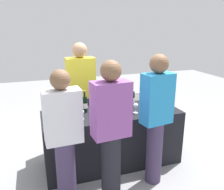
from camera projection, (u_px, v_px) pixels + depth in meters
name	position (u px, v px, depth m)	size (l,w,h in m)	color
ground_plane	(112.00, 161.00, 3.56)	(12.00, 12.00, 0.00)	gray
tasting_table	(112.00, 137.00, 3.44)	(1.94, 0.74, 0.80)	black
wine_bottle_0	(65.00, 105.00, 3.24)	(0.07, 0.07, 0.32)	black
wine_bottle_1	(77.00, 105.00, 3.23)	(0.08, 0.08, 0.33)	black
wine_bottle_2	(85.00, 104.00, 3.29)	(0.07, 0.07, 0.32)	black
wine_bottle_3	(104.00, 101.00, 3.44)	(0.08, 0.08, 0.32)	black
wine_bottle_4	(119.00, 101.00, 3.42)	(0.07, 0.07, 0.32)	black
wine_bottle_5	(125.00, 101.00, 3.47)	(0.08, 0.08, 0.30)	black
wine_bottle_6	(132.00, 99.00, 3.52)	(0.08, 0.08, 0.34)	black
wine_glass_0	(82.00, 112.00, 3.04)	(0.07, 0.07, 0.14)	silver
wine_glass_1	(117.00, 108.00, 3.21)	(0.07, 0.07, 0.14)	silver
wine_glass_2	(124.00, 106.00, 3.27)	(0.07, 0.07, 0.14)	silver
wine_glass_3	(136.00, 106.00, 3.26)	(0.07, 0.07, 0.15)	silver
wine_glass_4	(157.00, 102.00, 3.42)	(0.08, 0.08, 0.15)	silver
ice_bucket	(65.00, 111.00, 3.10)	(0.21, 0.21, 0.19)	silver
server_pouring	(81.00, 93.00, 3.79)	(0.45, 0.25, 1.73)	black
guest_0	(64.00, 135.00, 2.52)	(0.40, 0.23, 1.56)	#3F3351
guest_1	(111.00, 129.00, 2.55)	(0.42, 0.26, 1.65)	black
guest_2	(156.00, 116.00, 2.86)	(0.40, 0.26, 1.67)	#3F3351
menu_board	(135.00, 110.00, 4.68)	(0.58, 0.03, 0.71)	white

